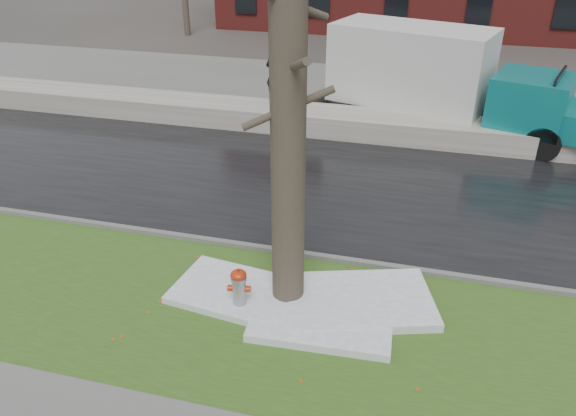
% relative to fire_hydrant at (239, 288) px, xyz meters
% --- Properties ---
extents(ground, '(120.00, 120.00, 0.00)m').
position_rel_fire_hydrant_xyz_m(ground, '(0.79, 1.09, -0.53)').
color(ground, '#47423D').
rests_on(ground, ground).
extents(verge, '(60.00, 4.50, 0.04)m').
position_rel_fire_hydrant_xyz_m(verge, '(0.79, -0.16, -0.51)').
color(verge, '#2A4E1A').
rests_on(verge, ground).
extents(road, '(60.00, 7.00, 0.03)m').
position_rel_fire_hydrant_xyz_m(road, '(0.79, 5.59, -0.52)').
color(road, black).
rests_on(road, ground).
extents(parking_lot, '(60.00, 9.00, 0.03)m').
position_rel_fire_hydrant_xyz_m(parking_lot, '(0.79, 14.09, -0.52)').
color(parking_lot, slate).
rests_on(parking_lot, ground).
extents(curb, '(60.00, 0.15, 0.14)m').
position_rel_fire_hydrant_xyz_m(curb, '(0.79, 2.09, -0.46)').
color(curb, slate).
rests_on(curb, ground).
extents(snowbank, '(60.00, 1.60, 0.75)m').
position_rel_fire_hydrant_xyz_m(snowbank, '(0.79, 9.79, -0.16)').
color(snowbank, '#B4AEA4').
rests_on(snowbank, ground).
extents(fire_hydrant, '(0.46, 0.41, 0.93)m').
position_rel_fire_hydrant_xyz_m(fire_hydrant, '(0.00, 0.00, 0.00)').
color(fire_hydrant, '#94979B').
rests_on(fire_hydrant, verge).
extents(tree, '(1.48, 1.68, 7.68)m').
position_rel_fire_hydrant_xyz_m(tree, '(0.83, 0.51, 3.37)').
color(tree, brown).
rests_on(tree, verge).
extents(box_truck, '(10.08, 4.69, 3.35)m').
position_rel_fire_hydrant_xyz_m(box_truck, '(3.29, 11.14, 1.24)').
color(box_truck, black).
rests_on(box_truck, ground).
extents(worker, '(0.78, 0.62, 1.89)m').
position_rel_fire_hydrant_xyz_m(worker, '(-2.25, 10.39, 1.16)').
color(worker, black).
rests_on(worker, snowbank).
extents(snow_patch_near, '(2.71, 2.14, 0.16)m').
position_rel_fire_hydrant_xyz_m(snow_patch_near, '(1.61, 0.18, -0.41)').
color(snow_patch_near, white).
rests_on(snow_patch_near, verge).
extents(snow_patch_far, '(2.38, 1.86, 0.14)m').
position_rel_fire_hydrant_xyz_m(snow_patch_far, '(-0.35, 0.41, -0.42)').
color(snow_patch_far, white).
rests_on(snow_patch_far, verge).
extents(snow_patch_side, '(3.21, 2.56, 0.18)m').
position_rel_fire_hydrant_xyz_m(snow_patch_side, '(2.23, 0.71, -0.40)').
color(snow_patch_side, white).
rests_on(snow_patch_side, verge).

